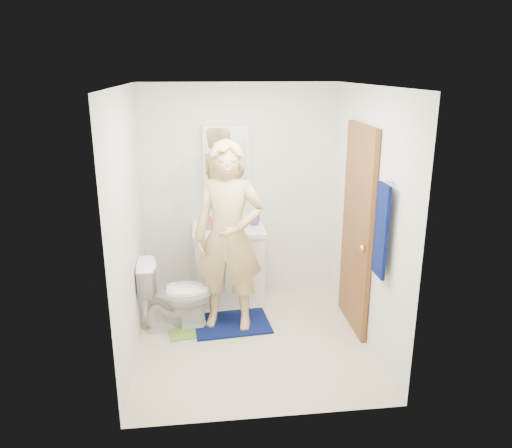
{
  "coord_description": "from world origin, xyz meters",
  "views": [
    {
      "loc": [
        -0.48,
        -4.35,
        2.55
      ],
      "look_at": [
        0.08,
        0.25,
        1.09
      ],
      "focal_mm": 35.0,
      "sensor_mm": 36.0,
      "label": 1
    }
  ],
  "objects": [
    {
      "name": "wall_back",
      "position": [
        0.0,
        1.21,
        1.2
      ],
      "size": [
        2.2,
        0.02,
        2.4
      ],
      "primitive_type": "cube",
      "color": "silver",
      "rests_on": "ground"
    },
    {
      "name": "ceiling",
      "position": [
        0.0,
        0.0,
        2.41
      ],
      "size": [
        2.2,
        2.4,
        0.02
      ],
      "primitive_type": "cube",
      "color": "white",
      "rests_on": "ground"
    },
    {
      "name": "soap_dispenser",
      "position": [
        -0.38,
        0.9,
        0.95
      ],
      "size": [
        0.11,
        0.11,
        0.2
      ],
      "primitive_type": "imported",
      "rotation": [
        0.0,
        0.0,
        0.25
      ],
      "color": "#B67155",
      "rests_on": "countertop"
    },
    {
      "name": "man",
      "position": [
        -0.19,
        0.25,
        0.97
      ],
      "size": [
        0.78,
        0.6,
        1.89
      ],
      "primitive_type": "imported",
      "rotation": [
        0.0,
        0.0,
        -0.24
      ],
      "color": "tan",
      "rests_on": "bath_mat"
    },
    {
      "name": "sink_basin",
      "position": [
        -0.15,
        0.91,
        0.84
      ],
      "size": [
        0.4,
        0.4,
        0.03
      ],
      "primitive_type": "cylinder",
      "color": "white",
      "rests_on": "countertop"
    },
    {
      "name": "wall_left",
      "position": [
        -1.11,
        0.0,
        1.2
      ],
      "size": [
        0.02,
        2.4,
        2.4
      ],
      "primitive_type": "cube",
      "color": "silver",
      "rests_on": "ground"
    },
    {
      "name": "faucet",
      "position": [
        -0.15,
        1.09,
        0.91
      ],
      "size": [
        0.03,
        0.03,
        0.12
      ],
      "primitive_type": "cylinder",
      "color": "silver",
      "rests_on": "countertop"
    },
    {
      "name": "mirror_panel",
      "position": [
        -0.15,
        1.08,
        1.6
      ],
      "size": [
        0.46,
        0.01,
        0.66
      ],
      "primitive_type": "cube",
      "color": "white",
      "rests_on": "wall_back"
    },
    {
      "name": "door",
      "position": [
        1.07,
        0.15,
        1.02
      ],
      "size": [
        0.05,
        0.8,
        2.05
      ],
      "primitive_type": "cube",
      "color": "brown",
      "rests_on": "ground"
    },
    {
      "name": "medicine_cabinet",
      "position": [
        -0.15,
        1.14,
        1.6
      ],
      "size": [
        0.5,
        0.12,
        0.7
      ],
      "primitive_type": "cube",
      "color": "white",
      "rests_on": "wall_back"
    },
    {
      "name": "vanity_cabinet",
      "position": [
        -0.15,
        0.91,
        0.4
      ],
      "size": [
        0.75,
        0.55,
        0.8
      ],
      "primitive_type": "cube",
      "color": "white",
      "rests_on": "floor"
    },
    {
      "name": "green_rug",
      "position": [
        -0.6,
        0.2,
        0.01
      ],
      "size": [
        0.49,
        0.44,
        0.02
      ],
      "primitive_type": "cube",
      "rotation": [
        0.0,
        0.0,
        0.19
      ],
      "color": "#679A33",
      "rests_on": "floor"
    },
    {
      "name": "floor",
      "position": [
        0.0,
        0.0,
        -0.01
      ],
      "size": [
        2.2,
        2.4,
        0.02
      ],
      "primitive_type": "cube",
      "color": "beige",
      "rests_on": "ground"
    },
    {
      "name": "countertop",
      "position": [
        -0.15,
        0.91,
        0.83
      ],
      "size": [
        0.79,
        0.59,
        0.05
      ],
      "primitive_type": "cube",
      "color": "white",
      "rests_on": "vanity_cabinet"
    },
    {
      "name": "wall_right",
      "position": [
        1.11,
        0.0,
        1.2
      ],
      "size": [
        0.02,
        2.4,
        2.4
      ],
      "primitive_type": "cube",
      "color": "silver",
      "rests_on": "ground"
    },
    {
      "name": "bath_mat",
      "position": [
        -0.17,
        0.27,
        0.01
      ],
      "size": [
        0.81,
        0.61,
        0.02
      ],
      "primitive_type": "cube",
      "rotation": [
        0.0,
        0.0,
        0.09
      ],
      "color": "#081450",
      "rests_on": "floor"
    },
    {
      "name": "towel",
      "position": [
        1.03,
        -0.57,
        1.25
      ],
      "size": [
        0.03,
        0.24,
        0.8
      ],
      "primitive_type": "cube",
      "color": "#081450",
      "rests_on": "wall_right"
    },
    {
      "name": "wall_front",
      "position": [
        0.0,
        -1.21,
        1.2
      ],
      "size": [
        2.2,
        0.02,
        2.4
      ],
      "primitive_type": "cube",
      "color": "silver",
      "rests_on": "ground"
    },
    {
      "name": "toothbrush_cup",
      "position": [
        0.15,
        1.0,
        0.9
      ],
      "size": [
        0.14,
        0.14,
        0.11
      ],
      "primitive_type": "imported",
      "rotation": [
        0.0,
        0.0,
        0.02
      ],
      "color": "#764394",
      "rests_on": "countertop"
    },
    {
      "name": "towel_hook",
      "position": [
        1.07,
        -0.57,
        1.67
      ],
      "size": [
        0.06,
        0.02,
        0.02
      ],
      "primitive_type": "cylinder",
      "rotation": [
        0.0,
        1.57,
        0.0
      ],
      "color": "silver",
      "rests_on": "wall_right"
    },
    {
      "name": "door_knob",
      "position": [
        1.03,
        -0.17,
        0.95
      ],
      "size": [
        0.07,
        0.07,
        0.07
      ],
      "primitive_type": "sphere",
      "color": "gold",
      "rests_on": "door"
    },
    {
      "name": "toilet",
      "position": [
        -0.73,
        0.3,
        0.37
      ],
      "size": [
        0.73,
        0.43,
        0.73
      ],
      "primitive_type": "imported",
      "rotation": [
        0.0,
        0.0,
        1.6
      ],
      "color": "white",
      "rests_on": "floor"
    }
  ]
}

